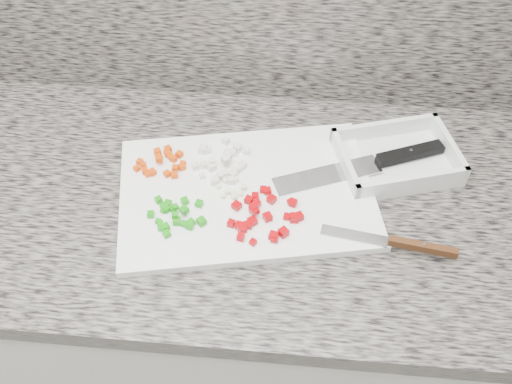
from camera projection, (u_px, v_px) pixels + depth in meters
cabinet at (204, 308)px, 1.47m from camera, size 3.92×0.62×0.86m
countertop at (189, 197)px, 1.13m from camera, size 3.96×0.64×0.04m
cutting_board at (247, 193)px, 1.10m from camera, size 0.54×0.41×0.02m
carrot_pile at (163, 162)px, 1.13m from camera, size 0.10×0.09×0.02m
onion_pile at (222, 163)px, 1.13m from camera, size 0.11×0.13×0.02m
green_pepper_pile at (176, 215)px, 1.04m from camera, size 0.11×0.09×0.02m
red_pepper_pile at (263, 216)px, 1.04m from camera, size 0.14×0.14×0.02m
garlic_pile at (232, 188)px, 1.09m from camera, size 0.06×0.06×0.01m
chef_knife at (382, 161)px, 1.13m from camera, size 0.34×0.17×0.02m
paring_knife at (405, 244)px, 1.00m from camera, size 0.24×0.05×0.02m
tray at (396, 159)px, 1.14m from camera, size 0.27×0.23×0.05m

